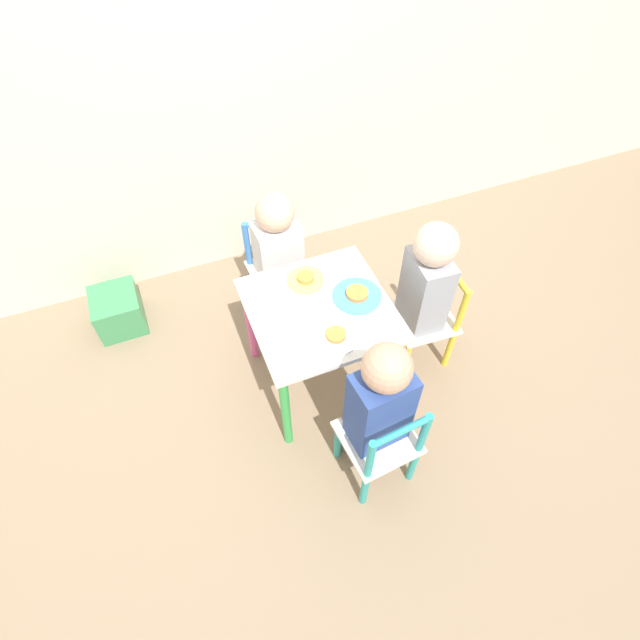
{
  "coord_description": "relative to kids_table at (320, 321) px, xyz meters",
  "views": [
    {
      "loc": [
        -0.46,
        -1.15,
        1.94
      ],
      "look_at": [
        0.0,
        0.0,
        0.42
      ],
      "focal_mm": 28.0,
      "sensor_mm": 36.0,
      "label": 1
    }
  ],
  "objects": [
    {
      "name": "plate_back",
      "position": [
        0.0,
        0.16,
        0.09
      ],
      "size": [
        0.15,
        0.15,
        0.03
      ],
      "color": "#EADB66",
      "rests_on": "kids_table"
    },
    {
      "name": "child_back",
      "position": [
        -0.02,
        0.43,
        0.02
      ],
      "size": [
        0.21,
        0.22,
        0.7
      ],
      "rotation": [
        0.0,
        0.0,
        0.05
      ],
      "color": "#7A6B5B",
      "rests_on": "ground_plane"
    },
    {
      "name": "chair_yellow",
      "position": [
        0.49,
        -0.04,
        -0.16
      ],
      "size": [
        0.28,
        0.28,
        0.5
      ],
      "rotation": [
        0.0,
        0.0,
        -1.64
      ],
      "color": "silver",
      "rests_on": "ground_plane"
    },
    {
      "name": "plate_front",
      "position": [
        -0.0,
        -0.16,
        0.09
      ],
      "size": [
        0.16,
        0.16,
        0.03
      ],
      "color": "white",
      "rests_on": "kids_table"
    },
    {
      "name": "kids_table",
      "position": [
        0.0,
        0.0,
        0.0
      ],
      "size": [
        0.54,
        0.54,
        0.49
      ],
      "color": "silver",
      "rests_on": "ground_plane"
    },
    {
      "name": "storage_bin",
      "position": [
        -0.79,
        0.66,
        -0.31
      ],
      "size": [
        0.22,
        0.24,
        0.19
      ],
      "color": "#3D8E56",
      "rests_on": "ground_plane"
    },
    {
      "name": "chair_teal",
      "position": [
        0.04,
        -0.49,
        -0.16
      ],
      "size": [
        0.28,
        0.28,
        0.5
      ],
      "rotation": [
        0.0,
        0.0,
        -3.06
      ],
      "color": "silver",
      "rests_on": "ground_plane"
    },
    {
      "name": "plate_right",
      "position": [
        0.16,
        0.0,
        0.09
      ],
      "size": [
        0.19,
        0.19,
        0.03
      ],
      "color": "#4C9EE0",
      "rests_on": "kids_table"
    },
    {
      "name": "ground_plane",
      "position": [
        0.0,
        0.0,
        -0.41
      ],
      "size": [
        6.0,
        6.0,
        0.0
      ],
      "primitive_type": "plane",
      "color": "#8C755B"
    },
    {
      "name": "child_front",
      "position": [
        0.04,
        -0.43,
        0.04
      ],
      "size": [
        0.21,
        0.22,
        0.76
      ],
      "rotation": [
        0.0,
        0.0,
        -3.06
      ],
      "color": "#7A6B5B",
      "rests_on": "ground_plane"
    },
    {
      "name": "child_right",
      "position": [
        0.44,
        -0.03,
        0.06
      ],
      "size": [
        0.22,
        0.21,
        0.78
      ],
      "rotation": [
        0.0,
        0.0,
        -1.64
      ],
      "color": "#7A6B5B",
      "rests_on": "ground_plane"
    },
    {
      "name": "chair_blue",
      "position": [
        -0.02,
        0.49,
        -0.16
      ],
      "size": [
        0.27,
        0.27,
        0.5
      ],
      "rotation": [
        0.0,
        0.0,
        0.05
      ],
      "color": "silver",
      "rests_on": "ground_plane"
    }
  ]
}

